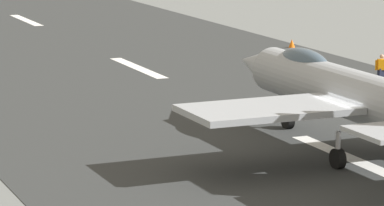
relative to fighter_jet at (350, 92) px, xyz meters
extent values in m
plane|color=slate|center=(-1.23, 0.35, -2.43)|extent=(400.00, 400.00, 0.00)
cube|color=#2F3131|center=(-1.23, 0.35, -2.42)|extent=(240.00, 26.00, 0.02)
cube|color=white|center=(-0.64, 0.35, -2.41)|extent=(8.00, 0.70, 0.00)
cube|color=white|center=(22.99, 0.35, -2.41)|extent=(8.00, 0.70, 0.00)
cube|color=white|center=(48.72, 0.35, -2.41)|extent=(8.00, 0.70, 0.00)
cylinder|color=#969BA0|center=(-0.09, 0.00, -0.07)|extent=(13.24, 2.05, 1.93)
cone|color=#969BA0|center=(8.05, 0.07, -0.07)|extent=(3.07, 1.67, 1.64)
ellipsoid|color=#3F5160|center=(3.64, 0.03, 0.66)|extent=(3.61, 1.13, 1.10)
cube|color=#969BA0|center=(-1.13, 4.03, -0.17)|extent=(3.46, 6.19, 0.24)
cylinder|color=silver|center=(5.00, 0.05, -1.73)|extent=(0.18, 0.18, 1.40)
cylinder|color=black|center=(5.00, 0.05, -2.05)|extent=(0.76, 0.31, 0.76)
cylinder|color=silver|center=(-1.90, 1.58, -1.73)|extent=(0.18, 0.18, 1.40)
cylinder|color=black|center=(-1.90, 1.58, -2.05)|extent=(0.76, 0.31, 0.76)
cube|color=#1E2338|center=(13.12, -9.72, -2.02)|extent=(0.24, 0.36, 0.83)
cube|color=orange|center=(13.12, -9.72, -1.40)|extent=(0.39, 0.50, 0.56)
sphere|color=tan|center=(13.12, -9.72, -0.97)|extent=(0.22, 0.22, 0.22)
cylinder|color=orange|center=(13.21, -9.43, -1.44)|extent=(0.10, 0.10, 0.53)
cone|color=orange|center=(27.04, -11.72, -2.16)|extent=(0.44, 0.44, 0.55)
camera|label=1|loc=(-36.32, 21.72, 7.60)|focal=104.02mm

